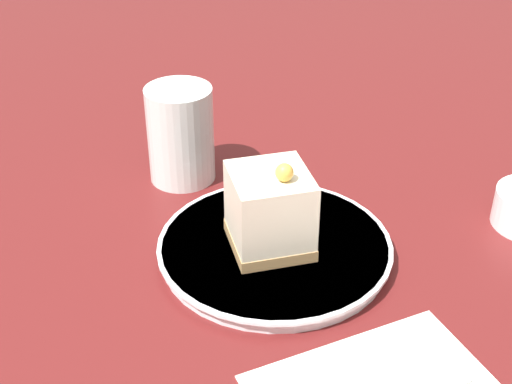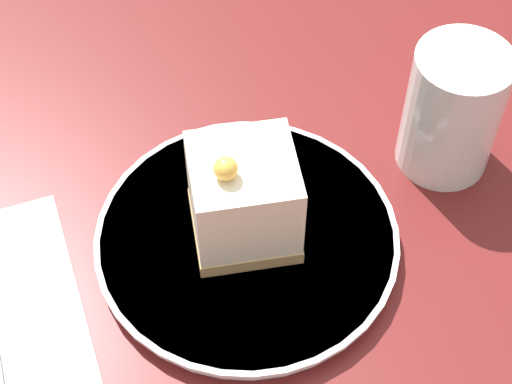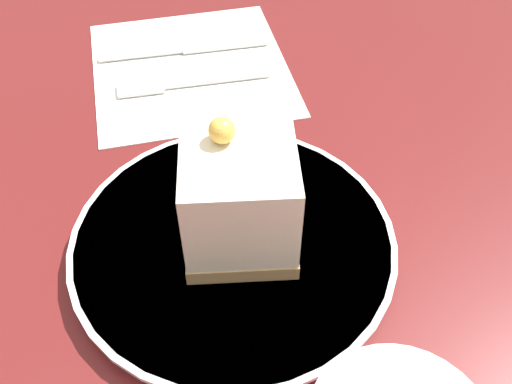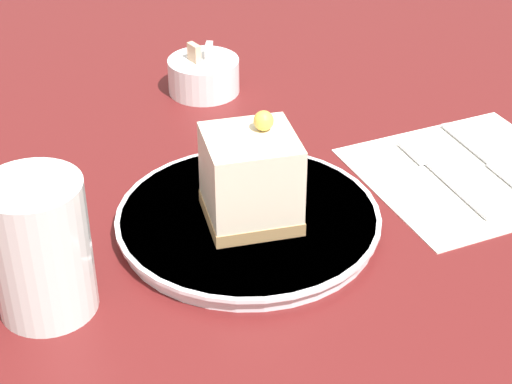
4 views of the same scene
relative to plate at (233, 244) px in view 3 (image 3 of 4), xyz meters
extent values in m
plane|color=#5B1919|center=(-0.04, -0.02, -0.01)|extent=(4.00, 4.00, 0.00)
cylinder|color=white|center=(0.00, 0.00, 0.00)|extent=(0.24, 0.24, 0.02)
cylinder|color=white|center=(0.00, 0.00, 0.01)|extent=(0.25, 0.25, 0.00)
cube|color=#AD8451|center=(0.00, -0.01, 0.01)|extent=(0.09, 0.09, 0.01)
cube|color=#EFE5C6|center=(0.00, -0.01, 0.06)|extent=(0.09, 0.09, 0.07)
sphere|color=#EFB747|center=(0.02, 0.00, 0.10)|extent=(0.02, 0.02, 0.02)
cube|color=white|center=(0.25, 0.02, -0.01)|extent=(0.24, 0.23, 0.00)
cube|color=silver|center=(0.22, -0.01, 0.00)|extent=(0.02, 0.11, 0.00)
cube|color=silver|center=(0.22, 0.07, 0.00)|extent=(0.03, 0.05, 0.00)
cube|color=silver|center=(0.29, -0.02, 0.00)|extent=(0.02, 0.10, 0.00)
cube|color=silver|center=(0.28, 0.07, 0.00)|extent=(0.02, 0.10, 0.00)
camera|label=1|loc=(0.58, -0.22, 0.46)|focal=50.00mm
camera|label=2|loc=(0.09, 0.39, 0.59)|focal=60.00mm
camera|label=3|loc=(-0.27, 0.02, 0.35)|focal=40.00mm
camera|label=4|loc=(-0.20, -0.64, 0.47)|focal=60.00mm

